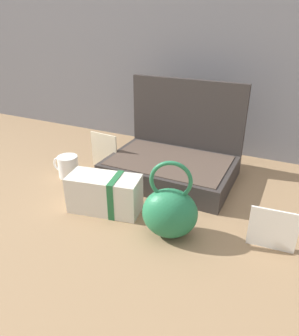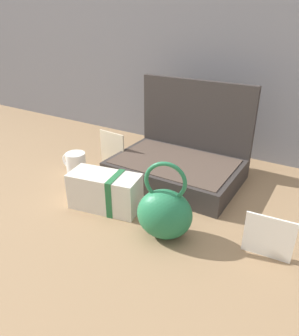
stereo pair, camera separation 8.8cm
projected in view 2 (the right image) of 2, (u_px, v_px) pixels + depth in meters
The scene contains 7 objects.
ground_plane at pixel (157, 206), 1.05m from camera, with size 6.00×6.00×0.00m, color #8C6D4C.
open_suitcase at pixel (180, 159), 1.20m from camera, with size 0.46×0.33×0.35m.
teal_pouch_handbag at pixel (165, 213), 0.87m from camera, with size 0.18×0.15×0.23m.
cream_toiletry_bag at pixel (106, 191), 1.02m from camera, with size 0.24×0.14×0.12m.
coffee_mug at pixel (76, 163), 1.25m from camera, with size 0.11×0.08×0.08m.
info_card_left at pixel (268, 237), 0.81m from camera, with size 0.12×0.01×0.12m, color white.
poster_card_right at pixel (112, 150), 1.29m from camera, with size 0.12×0.01×0.15m, color beige.
Camera 2 is at (0.45, -0.77, 0.57)m, focal length 33.86 mm.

